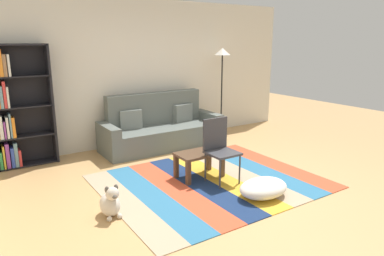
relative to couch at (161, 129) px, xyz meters
The scene contains 11 objects.
ground_plane 2.05m from the couch, 93.21° to the right, with size 14.00×14.00×0.00m, color tan.
back_wall 1.15m from the couch, 102.16° to the left, with size 6.80×0.10×2.70m, color silver.
rug 1.95m from the couch, 96.95° to the right, with size 2.92×2.40×0.01m.
couch is the anchor object (origin of this frame).
bookshelf 2.48m from the couch, behind, with size 0.90×0.28×1.90m.
coffee_table 1.70m from the couch, 99.10° to the right, with size 0.66×0.41×0.37m.
pouf 2.69m from the couch, 89.20° to the right, with size 0.68×0.48×0.23m, color white.
dog 2.75m from the couch, 130.16° to the right, with size 0.22×0.35×0.40m.
standing_lamp 1.94m from the couch, ahead, with size 0.32×0.32×1.80m.
tv_remote 1.73m from the couch, 95.10° to the right, with size 0.04×0.15×0.02m, color black.
folding_chair 1.95m from the couch, 93.36° to the right, with size 0.40×0.40×0.90m.
Camera 1 is at (-2.87, -3.63, 1.94)m, focal length 32.82 mm.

